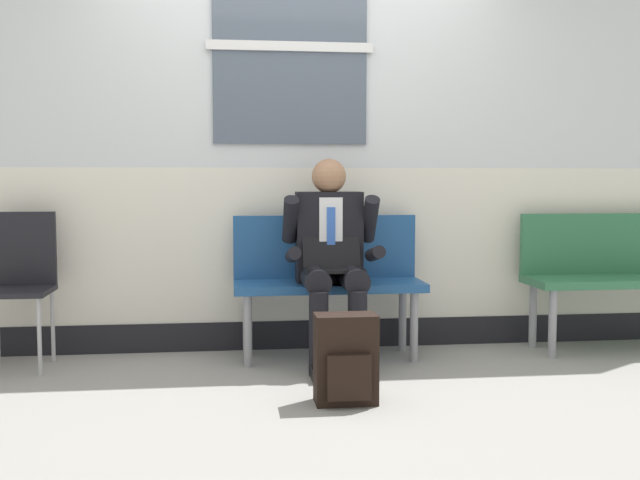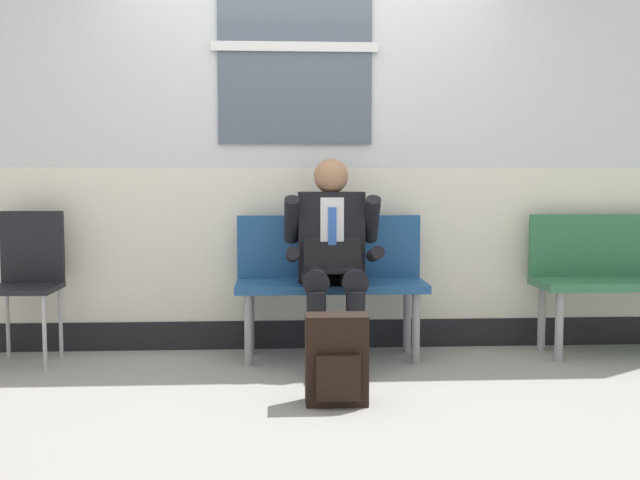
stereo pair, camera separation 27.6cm
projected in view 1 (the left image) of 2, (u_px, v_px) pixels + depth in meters
ground_plane at (309, 372)px, 4.26m from camera, size 18.00×18.00×0.00m
station_wall at (298, 115)px, 4.80m from camera, size 5.84×0.17×3.05m
bench_with_person at (327, 274)px, 4.62m from camera, size 1.16×0.42×0.88m
bench_empty at (614, 269)px, 4.85m from camera, size 1.19×0.42×0.88m
person_seated at (332, 255)px, 4.42m from camera, size 0.57×0.70×1.23m
backpack at (346, 360)px, 3.65m from camera, size 0.30×0.21×0.44m
folding_chair at (20, 274)px, 4.37m from camera, size 0.38×0.38×0.91m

